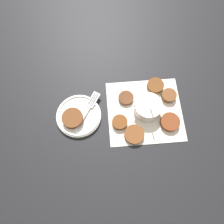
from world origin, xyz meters
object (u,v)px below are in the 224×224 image
(fritter_on_plate, at_px, (73,118))
(fork, at_px, (89,107))
(sauce_bowl, at_px, (147,108))
(serving_plate, at_px, (79,116))

(fritter_on_plate, xyz_separation_m, fork, (-0.07, -0.03, -0.01))
(sauce_bowl, xyz_separation_m, serving_plate, (0.27, -0.04, -0.02))
(fork, bearing_deg, fritter_on_plate, 24.00)
(sauce_bowl, bearing_deg, fritter_on_plate, -6.42)
(fritter_on_plate, height_order, fork, fritter_on_plate)
(sauce_bowl, distance_m, fork, 0.23)
(sauce_bowl, bearing_deg, fork, -16.35)
(serving_plate, height_order, fork, fork)
(serving_plate, bearing_deg, sauce_bowl, 170.58)
(serving_plate, relative_size, fritter_on_plate, 2.18)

